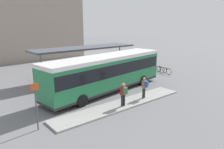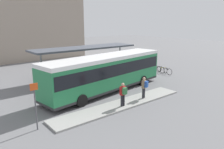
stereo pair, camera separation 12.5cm
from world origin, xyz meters
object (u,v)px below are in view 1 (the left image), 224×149
at_px(bicycle_yellow, 162,69).
at_px(potted_planter_far_side, 88,77).
at_px(platform_sign, 36,105).
at_px(city_bus, 107,71).
at_px(pedestrian_waiting, 124,93).
at_px(bicycle_black, 165,71).
at_px(bicycle_red, 149,67).
at_px(bicycle_white, 155,68).
at_px(pedestrian_companion, 145,86).
at_px(potted_planter_near_shelter, 73,80).

height_order(bicycle_yellow, potted_planter_far_side, potted_planter_far_side).
bearing_deg(platform_sign, city_bus, 22.48).
height_order(pedestrian_waiting, platform_sign, platform_sign).
height_order(city_bus, platform_sign, city_bus).
bearing_deg(potted_planter_far_side, platform_sign, -140.94).
bearing_deg(bicycle_black, bicycle_red, -0.58).
bearing_deg(bicycle_white, city_bus, 103.56).
height_order(pedestrian_companion, bicycle_yellow, pedestrian_companion).
relative_size(bicycle_red, potted_planter_near_shelter, 1.36).
bearing_deg(platform_sign, bicycle_yellow, 15.17).
bearing_deg(bicycle_white, pedestrian_companion, 123.89).
distance_m(bicycle_black, platform_sign, 17.52).
bearing_deg(pedestrian_companion, bicycle_black, -81.29).
bearing_deg(bicycle_yellow, platform_sign, -68.84).
xyz_separation_m(bicycle_yellow, bicycle_red, (-0.35, 1.77, 0.01)).
distance_m(pedestrian_companion, bicycle_black, 9.58).
bearing_deg(potted_planter_far_side, pedestrian_companion, -79.97).
xyz_separation_m(bicycle_white, potted_planter_far_side, (-9.96, 0.37, 0.39)).
relative_size(bicycle_white, potted_planter_near_shelter, 1.28).
distance_m(potted_planter_near_shelter, platform_sign, 8.80).
distance_m(pedestrian_waiting, pedestrian_companion, 2.47).
distance_m(bicycle_white, platform_sign, 18.28).
distance_m(bicycle_yellow, bicycle_red, 1.80).
bearing_deg(pedestrian_companion, potted_planter_far_side, -8.27).
xyz_separation_m(bicycle_yellow, potted_planter_near_shelter, (-11.54, 1.66, 0.29)).
xyz_separation_m(bicycle_black, bicycle_yellow, (0.45, 0.88, -0.03)).
bearing_deg(bicycle_black, bicycle_white, -8.02).
relative_size(bicycle_red, potted_planter_far_side, 1.20).
bearing_deg(platform_sign, potted_planter_near_shelter, 47.07).
distance_m(pedestrian_waiting, potted_planter_near_shelter, 7.11).
bearing_deg(bicycle_yellow, potted_planter_far_side, -91.08).
relative_size(pedestrian_waiting, bicycle_black, 0.97).
bearing_deg(bicycle_black, pedestrian_waiting, 114.23).
bearing_deg(bicycle_red, platform_sign, 120.53).
distance_m(bicycle_red, potted_planter_near_shelter, 11.20).
xyz_separation_m(pedestrian_companion, platform_sign, (-8.54, 0.47, 0.45)).
bearing_deg(pedestrian_waiting, pedestrian_companion, -83.02).
distance_m(city_bus, pedestrian_companion, 3.81).
height_order(pedestrian_companion, potted_planter_far_side, pedestrian_companion).
bearing_deg(city_bus, bicycle_black, -3.14).
relative_size(bicycle_black, potted_planter_far_side, 1.28).
bearing_deg(potted_planter_far_side, bicycle_white, -2.13).
distance_m(pedestrian_waiting, platform_sign, 6.14).
distance_m(city_bus, potted_planter_near_shelter, 3.85).
bearing_deg(potted_planter_near_shelter, potted_planter_far_side, -15.96).
bearing_deg(bicycle_black, platform_sign, 104.49).
height_order(bicycle_black, potted_planter_near_shelter, potted_planter_near_shelter).
height_order(bicycle_white, potted_planter_near_shelter, potted_planter_near_shelter).
height_order(pedestrian_companion, platform_sign, platform_sign).
relative_size(pedestrian_waiting, potted_planter_near_shelter, 1.40).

